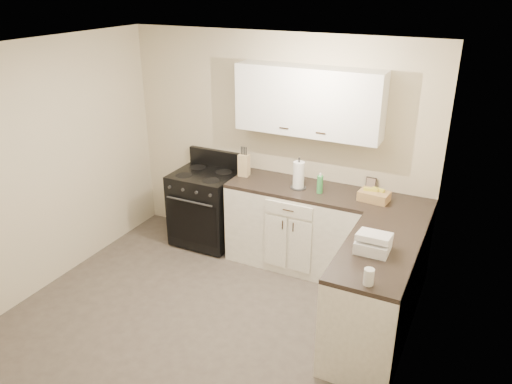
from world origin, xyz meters
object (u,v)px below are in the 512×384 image
at_px(paper_towel, 299,175).
at_px(stove, 206,208).
at_px(knife_block, 244,165).
at_px(wicker_basket, 374,196).
at_px(countertop_grill, 373,246).

bearing_deg(paper_towel, stove, 179.75).
relative_size(knife_block, paper_towel, 0.86).
height_order(knife_block, wicker_basket, knife_block).
bearing_deg(countertop_grill, stove, 155.55).
relative_size(wicker_basket, countertop_grill, 1.09).
xyz_separation_m(stove, wicker_basket, (1.99, 0.02, 0.53)).
xyz_separation_m(knife_block, countertop_grill, (1.73, -1.04, -0.08)).
bearing_deg(wicker_basket, paper_towel, -178.01).
distance_m(wicker_basket, countertop_grill, 1.03).
bearing_deg(stove, knife_block, 6.94).
height_order(knife_block, countertop_grill, knife_block).
distance_m(stove, wicker_basket, 2.05).
bearing_deg(countertop_grill, wicker_basket, 102.57).
xyz_separation_m(stove, paper_towel, (1.18, -0.01, 0.63)).
xyz_separation_m(stove, knife_block, (0.50, 0.06, 0.61)).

